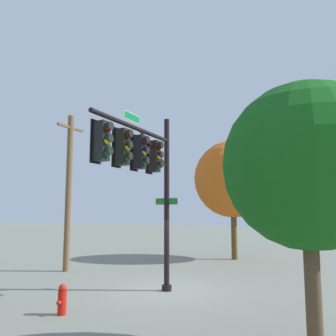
% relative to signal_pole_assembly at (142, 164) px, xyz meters
% --- Properties ---
extents(ground_plane, '(120.00, 120.00, 0.00)m').
position_rel_signal_pole_assembly_xyz_m(ground_plane, '(-1.87, 0.27, -4.39)').
color(ground_plane, slate).
extents(signal_pole_assembly, '(4.68, 1.36, 6.34)m').
position_rel_signal_pole_assembly_xyz_m(signal_pole_assembly, '(0.00, 0.00, 0.00)').
color(signal_pole_assembly, black).
rests_on(signal_pole_assembly, ground_plane).
extents(utility_pole, '(1.80, 0.41, 7.62)m').
position_rel_signal_pole_assembly_xyz_m(utility_pole, '(-4.36, -5.56, -0.46)').
color(utility_pole, brown).
rests_on(utility_pole, ground_plane).
extents(fire_hydrant, '(0.33, 0.24, 0.83)m').
position_rel_signal_pole_assembly_xyz_m(fire_hydrant, '(1.80, -1.64, -3.98)').
color(fire_hydrant, red).
rests_on(fire_hydrant, ground_plane).
extents(tree_near, '(3.34, 3.34, 5.43)m').
position_rel_signal_pole_assembly_xyz_m(tree_near, '(3.21, 4.77, -0.64)').
color(tree_near, brown).
rests_on(tree_near, ground_plane).
extents(tree_mid, '(4.72, 4.72, 7.18)m').
position_rel_signal_pole_assembly_xyz_m(tree_mid, '(-10.92, 1.70, 0.42)').
color(tree_mid, '#523F1D').
rests_on(tree_mid, ground_plane).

